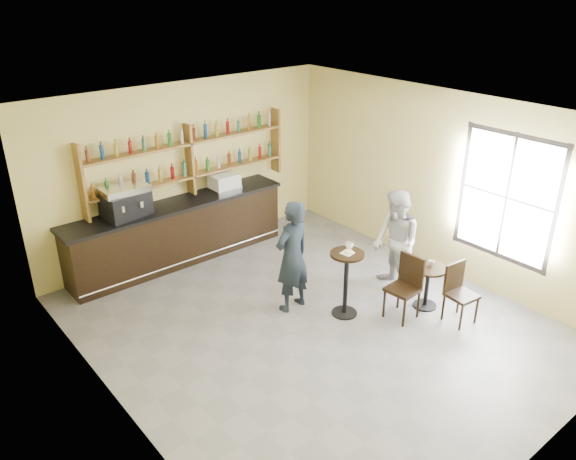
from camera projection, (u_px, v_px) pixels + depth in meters
floor at (311, 324)px, 8.60m from camera, size 7.00×7.00×0.00m
ceiling at (315, 117)px, 7.26m from camera, size 7.00×7.00×0.00m
wall_back at (187, 169)px, 10.38m from camera, size 7.00×0.00×7.00m
wall_front at (552, 344)px, 5.48m from camera, size 7.00×0.00×7.00m
wall_left at (111, 301)px, 6.19m from camera, size 0.00×7.00×7.00m
wall_right at (443, 183)px, 9.67m from camera, size 0.00×7.00×7.00m
window_pane at (507, 198)px, 8.78m from camera, size 0.00×2.00×2.00m
window_frame at (506, 198)px, 8.78m from camera, size 0.04×1.70×2.10m
shelf_unit at (190, 160)px, 10.20m from camera, size 4.00×0.26×1.40m
liquor_bottles at (189, 151)px, 10.13m from camera, size 3.68×0.10×1.00m
bar_counter at (178, 232)px, 10.29m from camera, size 4.22×0.82×1.14m
espresso_machine at (126, 201)px, 9.41m from camera, size 0.82×0.59×0.54m
pastry_case at (224, 182)px, 10.59m from camera, size 0.58×0.48×0.32m
pedestal_table at (346, 284)px, 8.64m from camera, size 0.60×0.60×1.07m
napkin at (347, 253)px, 8.42m from camera, size 0.21×0.21×0.00m
donut at (348, 251)px, 8.41m from camera, size 0.16×0.16×0.05m
cup_pedestal at (349, 245)px, 8.55m from camera, size 0.14×0.14×0.10m
man_main at (292, 256)px, 8.66m from camera, size 0.71×0.50×1.83m
cafe_table at (427, 287)px, 8.92m from camera, size 0.57×0.57×0.71m
cup_cafe at (431, 263)px, 8.78m from camera, size 0.10×0.10×0.09m
chair_west at (403, 289)px, 8.57m from camera, size 0.47×0.47×1.01m
chair_south at (462, 295)px, 8.48m from camera, size 0.45×0.45×0.95m
patron_second at (396, 243)px, 9.19m from camera, size 0.93×1.04×1.76m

